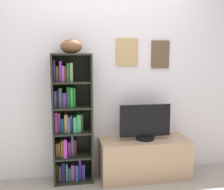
{
  "coord_description": "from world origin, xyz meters",
  "views": [
    {
      "loc": [
        -0.43,
        -1.95,
        1.4
      ],
      "look_at": [
        0.09,
        0.85,
        1.02
      ],
      "focal_mm": 41.05,
      "sensor_mm": 36.0,
      "label": 1
    }
  ],
  "objects_px": {
    "bookshelf": "(70,122)",
    "football": "(71,47)",
    "tv_stand": "(145,158)",
    "television": "(145,123)"
  },
  "relations": [
    {
      "from": "football",
      "to": "tv_stand",
      "type": "relative_size",
      "value": 0.25
    },
    {
      "from": "bookshelf",
      "to": "tv_stand",
      "type": "relative_size",
      "value": 1.38
    },
    {
      "from": "football",
      "to": "television",
      "type": "bearing_deg",
      "value": -4.56
    },
    {
      "from": "bookshelf",
      "to": "television",
      "type": "xyz_separation_m",
      "value": [
        0.88,
        -0.1,
        -0.02
      ]
    },
    {
      "from": "bookshelf",
      "to": "football",
      "type": "bearing_deg",
      "value": -44.18
    },
    {
      "from": "television",
      "to": "tv_stand",
      "type": "bearing_deg",
      "value": -90.0
    },
    {
      "from": "tv_stand",
      "to": "television",
      "type": "bearing_deg",
      "value": 90.0
    },
    {
      "from": "bookshelf",
      "to": "football",
      "type": "height_order",
      "value": "football"
    },
    {
      "from": "bookshelf",
      "to": "television",
      "type": "relative_size",
      "value": 2.42
    },
    {
      "from": "bookshelf",
      "to": "football",
      "type": "relative_size",
      "value": 5.56
    }
  ]
}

